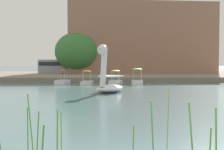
% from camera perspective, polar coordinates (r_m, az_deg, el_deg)
% --- Properties ---
extents(shore_bank_far, '(117.62, 22.91, 0.54)m').
position_cam_1_polar(shore_bank_far, '(40.78, -0.13, -0.09)').
color(shore_bank_far, slate).
rests_on(shore_bank_far, ground_plane).
extents(swan_boat, '(2.61, 2.97, 3.19)m').
position_cam_1_polar(swan_boat, '(19.53, -0.77, -1.15)').
color(swan_boat, white).
rests_on(swan_boat, ground_plane).
extents(pedal_boat_lime, '(1.18, 1.96, 1.51)m').
position_cam_1_polar(pedal_boat_lime, '(27.31, 4.98, -0.91)').
color(pedal_boat_lime, white).
rests_on(pedal_boat_lime, ground_plane).
extents(pedal_boat_yellow, '(1.41, 2.08, 1.36)m').
position_cam_1_polar(pedal_boat_yellow, '(27.03, 0.72, -1.00)').
color(pedal_boat_yellow, white).
rests_on(pedal_boat_yellow, ground_plane).
extents(pedal_boat_orange, '(1.18, 1.79, 1.31)m').
position_cam_1_polar(pedal_boat_orange, '(27.55, -4.96, -1.00)').
color(pedal_boat_orange, white).
rests_on(pedal_boat_orange, ground_plane).
extents(pedal_boat_red, '(1.34, 2.03, 1.39)m').
position_cam_1_polar(pedal_boat_red, '(27.84, -9.72, -0.99)').
color(pedal_boat_red, white).
rests_on(pedal_boat_red, ground_plane).
extents(tree_willow_overhanging, '(8.83, 8.83, 5.84)m').
position_cam_1_polar(tree_willow_overhanging, '(41.53, -6.90, 4.59)').
color(tree_willow_overhanging, brown).
rests_on(tree_willow_overhanging, shore_bank_far).
extents(parked_van, '(4.31, 2.07, 1.96)m').
position_cam_1_polar(parked_van, '(42.56, -11.32, 1.76)').
color(parked_van, gray).
rests_on(parked_van, shore_bank_far).
extents(apartment_block, '(22.12, 11.30, 10.27)m').
position_cam_1_polar(apartment_block, '(46.03, 5.30, 6.91)').
color(apartment_block, '#996B56').
rests_on(apartment_block, shore_bank_far).
extents(reed_clump_foreground, '(4.25, 1.59, 1.58)m').
position_cam_1_polar(reed_clump_foreground, '(5.27, -0.52, -12.61)').
color(reed_clump_foreground, '#568E38').
rests_on(reed_clump_foreground, ground_plane).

